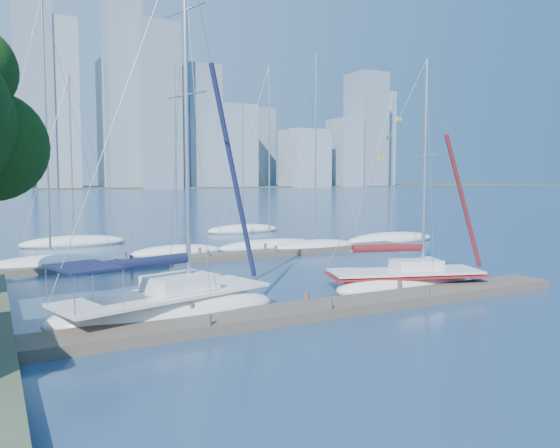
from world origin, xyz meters
TOP-DOWN VIEW (x-y plane):
  - ground at (0.00, 0.00)m, footprint 700.00×700.00m
  - near_dock at (0.00, 0.00)m, footprint 26.00×2.00m
  - far_dock at (2.00, 16.00)m, footprint 30.00×1.80m
  - far_shore at (0.00, 320.00)m, footprint 800.00×100.00m
  - sailboat_navy at (-5.62, 2.09)m, footprint 9.52×5.31m
  - sailboat_maroon at (6.54, 2.30)m, footprint 8.44×4.98m
  - bg_boat_0 at (-8.41, 17.13)m, footprint 8.22×4.89m
  - bg_boat_2 at (0.22, 19.43)m, footprint 6.93×3.26m
  - bg_boat_3 at (7.64, 19.37)m, footprint 8.70×3.03m
  - bg_boat_4 at (10.26, 16.84)m, footprint 7.63×3.29m
  - bg_boat_5 at (18.98, 18.50)m, footprint 9.16×3.68m
  - bg_boat_6 at (-5.60, 28.67)m, footprint 8.59×5.54m
  - bg_boat_7 at (11.19, 32.33)m, footprint 7.89×2.99m
  - skyline at (19.99, 290.48)m, footprint 503.23×51.31m

SIDE VIEW (x-z plane):
  - ground at x=0.00m, z-range 0.00..0.00m
  - far_shore at x=0.00m, z-range -0.75..0.75m
  - far_dock at x=2.00m, z-range 0.00..0.36m
  - near_dock at x=0.00m, z-range 0.00..0.40m
  - bg_boat_3 at x=7.64m, z-range -6.95..7.48m
  - bg_boat_2 at x=0.22m, z-range -6.70..7.24m
  - bg_boat_5 at x=18.98m, z-range -6.24..6.80m
  - bg_boat_7 at x=11.19m, z-range -6.37..6.94m
  - bg_boat_6 at x=-5.60m, z-range -6.82..7.39m
  - bg_boat_4 at x=10.26m, z-range -7.22..7.83m
  - bg_boat_0 at x=-8.41m, z-range -7.94..8.59m
  - sailboat_maroon at x=6.54m, z-range -4.98..6.82m
  - sailboat_navy at x=-5.62m, z-range -6.61..9.01m
  - skyline at x=19.99m, z-range -24.14..94.70m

